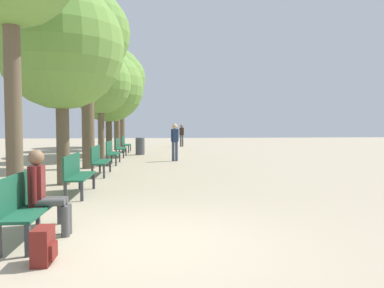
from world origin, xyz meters
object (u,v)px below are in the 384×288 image
at_px(bench_row_2, 99,159).
at_px(backpack, 44,246).
at_px(pedestrian_mid, 175,140).
at_px(tree_row_3, 101,83).
at_px(bench_row_1, 76,172).
at_px(tree_row_1, 61,47).
at_px(tree_row_4, 108,87).
at_px(bench_row_5, 125,143).
at_px(tree_row_2, 87,35).
at_px(bench_row_0, 26,201).
at_px(trash_bin, 140,146).
at_px(tree_row_6, 121,78).
at_px(tree_row_5, 116,74).
at_px(person_seated, 45,190).
at_px(bench_row_4, 119,146).
at_px(bench_row_3, 111,151).
at_px(pedestrian_near, 182,134).

bearing_deg(bench_row_2, backpack, -86.08).
bearing_deg(pedestrian_mid, tree_row_3, 165.84).
xyz_separation_m(bench_row_1, tree_row_1, (-0.67, 1.55, 3.16)).
bearing_deg(bench_row_1, tree_row_4, 93.34).
relative_size(bench_row_5, tree_row_2, 0.25).
height_order(bench_row_0, trash_bin, bench_row_0).
bearing_deg(trash_bin, pedestrian_mid, -65.39).
distance_m(tree_row_6, pedestrian_mid, 12.29).
bearing_deg(tree_row_5, tree_row_3, -90.00).
bearing_deg(trash_bin, person_seated, -92.90).
height_order(tree_row_4, person_seated, tree_row_4).
distance_m(tree_row_6, backpack, 23.80).
bearing_deg(bench_row_0, tree_row_6, 91.72).
distance_m(bench_row_2, bench_row_4, 6.75).
height_order(bench_row_5, backpack, bench_row_5).
distance_m(bench_row_1, tree_row_3, 9.14).
bearing_deg(bench_row_2, bench_row_0, -90.00).
xyz_separation_m(bench_row_3, person_seated, (0.23, -10.01, 0.14)).
relative_size(tree_row_2, pedestrian_near, 4.03).
relative_size(tree_row_2, pedestrian_mid, 3.93).
bearing_deg(pedestrian_mid, pedestrian_near, 84.56).
bearing_deg(pedestrian_mid, person_seated, -102.48).
bearing_deg(pedestrian_mid, tree_row_6, 106.72).
bearing_deg(trash_bin, pedestrian_near, 69.33).
bearing_deg(trash_bin, bench_row_5, 115.68).
distance_m(bench_row_4, tree_row_5, 7.00).
distance_m(tree_row_2, tree_row_3, 3.55).
relative_size(tree_row_3, backpack, 11.48).
distance_m(tree_row_3, tree_row_4, 2.83).
bearing_deg(person_seated, tree_row_3, 94.33).
bearing_deg(tree_row_1, bench_row_3, 82.68).
distance_m(bench_row_4, pedestrian_mid, 3.59).
height_order(tree_row_3, tree_row_4, tree_row_4).
distance_m(tree_row_3, pedestrian_mid, 4.29).
xyz_separation_m(tree_row_4, backpack, (1.20, -15.84, -3.40)).
xyz_separation_m(bench_row_4, pedestrian_mid, (2.67, -2.36, 0.42)).
bearing_deg(backpack, tree_row_5, 93.44).
height_order(bench_row_3, backpack, bench_row_3).
distance_m(bench_row_1, tree_row_5, 16.19).
height_order(tree_row_4, pedestrian_near, tree_row_4).
relative_size(tree_row_2, tree_row_4, 1.20).
distance_m(bench_row_0, bench_row_4, 13.50).
distance_m(bench_row_5, trash_bin, 2.26).
relative_size(bench_row_0, backpack, 3.76).
bearing_deg(bench_row_2, tree_row_2, 108.71).
relative_size(tree_row_2, trash_bin, 7.17).
relative_size(bench_row_0, bench_row_3, 1.00).
distance_m(bench_row_3, backpack, 11.17).
xyz_separation_m(tree_row_5, pedestrian_mid, (3.34, -7.81, -3.92)).
xyz_separation_m(tree_row_3, pedestrian_mid, (3.34, -0.84, -2.56)).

